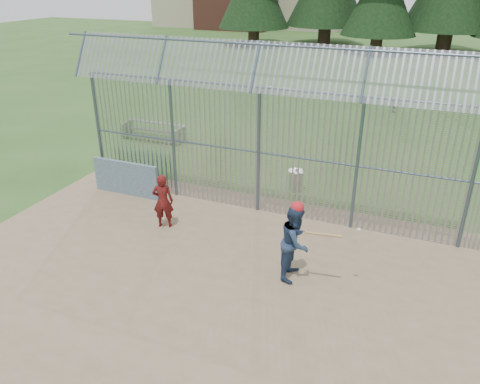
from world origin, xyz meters
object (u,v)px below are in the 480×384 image
at_px(onlooker, 163,201).
at_px(batter, 295,242).
at_px(trash_can, 296,180).
at_px(dugout_wall, 126,178).
at_px(bleacher, 154,131).

bearing_deg(onlooker, batter, 146.91).
xyz_separation_m(batter, onlooker, (-4.35, 0.98, -0.13)).
height_order(onlooker, trash_can, onlooker).
xyz_separation_m(dugout_wall, onlooker, (2.37, -1.48, 0.24)).
height_order(dugout_wall, bleacher, dugout_wall).
relative_size(batter, bleacher, 0.65).
bearing_deg(onlooker, trash_can, -146.35).
distance_m(onlooker, trash_can, 5.04).
distance_m(batter, trash_can, 5.27).
height_order(batter, bleacher, batter).
bearing_deg(dugout_wall, batter, -20.14).
height_order(onlooker, bleacher, onlooker).
distance_m(dugout_wall, batter, 7.16).
xyz_separation_m(onlooker, bleacher, (-4.69, 6.97, -0.45)).
xyz_separation_m(trash_can, bleacher, (-7.64, 2.91, 0.03)).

